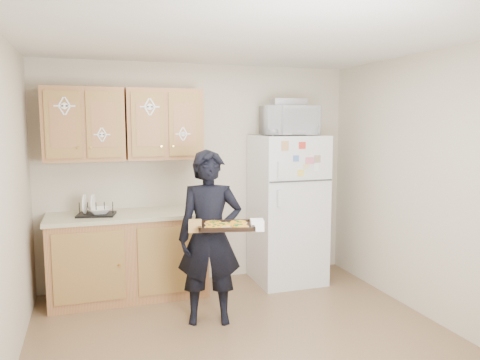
# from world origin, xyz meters

# --- Properties ---
(floor) EXTENTS (3.60, 3.60, 0.00)m
(floor) POSITION_xyz_m (0.00, 0.00, 0.00)
(floor) COLOR brown
(floor) RESTS_ON ground
(ceiling) EXTENTS (3.60, 3.60, 0.00)m
(ceiling) POSITION_xyz_m (0.00, 0.00, 2.50)
(ceiling) COLOR silver
(ceiling) RESTS_ON wall_back
(wall_back) EXTENTS (3.60, 0.04, 2.50)m
(wall_back) POSITION_xyz_m (0.00, 1.80, 1.25)
(wall_back) COLOR #C2B59D
(wall_back) RESTS_ON floor
(wall_front) EXTENTS (3.60, 0.04, 2.50)m
(wall_front) POSITION_xyz_m (0.00, -1.80, 1.25)
(wall_front) COLOR #C2B59D
(wall_front) RESTS_ON floor
(wall_left) EXTENTS (0.04, 3.60, 2.50)m
(wall_left) POSITION_xyz_m (-1.80, 0.00, 1.25)
(wall_left) COLOR #C2B59D
(wall_left) RESTS_ON floor
(wall_right) EXTENTS (0.04, 3.60, 2.50)m
(wall_right) POSITION_xyz_m (1.80, 0.00, 1.25)
(wall_right) COLOR #C2B59D
(wall_right) RESTS_ON floor
(refrigerator) EXTENTS (0.75, 0.70, 1.70)m
(refrigerator) POSITION_xyz_m (0.95, 1.43, 0.85)
(refrigerator) COLOR silver
(refrigerator) RESTS_ON floor
(base_cabinet) EXTENTS (1.60, 0.60, 0.86)m
(base_cabinet) POSITION_xyz_m (-0.85, 1.48, 0.43)
(base_cabinet) COLOR brown
(base_cabinet) RESTS_ON floor
(countertop) EXTENTS (1.64, 0.64, 0.04)m
(countertop) POSITION_xyz_m (-0.85, 1.48, 0.88)
(countertop) COLOR #BFB893
(countertop) RESTS_ON base_cabinet
(upper_cab_left) EXTENTS (0.80, 0.33, 0.75)m
(upper_cab_left) POSITION_xyz_m (-1.25, 1.61, 1.83)
(upper_cab_left) COLOR brown
(upper_cab_left) RESTS_ON wall_back
(upper_cab_right) EXTENTS (0.80, 0.33, 0.75)m
(upper_cab_right) POSITION_xyz_m (-0.43, 1.61, 1.83)
(upper_cab_right) COLOR brown
(upper_cab_right) RESTS_ON wall_back
(cereal_box) EXTENTS (0.20, 0.07, 0.32)m
(cereal_box) POSITION_xyz_m (1.47, 1.67, 0.16)
(cereal_box) COLOR gold
(cereal_box) RESTS_ON floor
(person) EXTENTS (0.66, 0.51, 1.60)m
(person) POSITION_xyz_m (-0.19, 0.60, 0.80)
(person) COLOR black
(person) RESTS_ON floor
(baking_tray) EXTENTS (0.54, 0.45, 0.04)m
(baking_tray) POSITION_xyz_m (-0.12, 0.31, 0.96)
(baking_tray) COLOR black
(baking_tray) RESTS_ON person
(pizza_front_left) EXTENTS (0.16, 0.16, 0.02)m
(pizza_front_left) POSITION_xyz_m (-0.24, 0.26, 0.98)
(pizza_front_left) COLOR orange
(pizza_front_left) RESTS_ON baking_tray
(pizza_front_right) EXTENTS (0.16, 0.16, 0.02)m
(pizza_front_right) POSITION_xyz_m (-0.03, 0.20, 0.98)
(pizza_front_right) COLOR orange
(pizza_front_right) RESTS_ON baking_tray
(pizza_back_left) EXTENTS (0.16, 0.16, 0.02)m
(pizza_back_left) POSITION_xyz_m (-0.21, 0.41, 0.98)
(pizza_back_left) COLOR orange
(pizza_back_left) RESTS_ON baking_tray
(pizza_back_right) EXTENTS (0.16, 0.16, 0.02)m
(pizza_back_right) POSITION_xyz_m (0.01, 0.36, 0.98)
(pizza_back_right) COLOR orange
(pizza_back_right) RESTS_ON baking_tray
(pizza_center) EXTENTS (0.16, 0.16, 0.02)m
(pizza_center) POSITION_xyz_m (-0.12, 0.31, 0.98)
(pizza_center) COLOR orange
(pizza_center) RESTS_ON baking_tray
(microwave) EXTENTS (0.63, 0.46, 0.33)m
(microwave) POSITION_xyz_m (0.94, 1.38, 1.87)
(microwave) COLOR silver
(microwave) RESTS_ON refrigerator
(foil_pan) EXTENTS (0.40, 0.30, 0.08)m
(foil_pan) POSITION_xyz_m (0.93, 1.41, 2.07)
(foil_pan) COLOR #A9A9AF
(foil_pan) RESTS_ON microwave
(dish_rack) EXTENTS (0.41, 0.34, 0.15)m
(dish_rack) POSITION_xyz_m (-1.16, 1.47, 0.97)
(dish_rack) COLOR black
(dish_rack) RESTS_ON countertop
(bowl) EXTENTS (0.27, 0.27, 0.06)m
(bowl) POSITION_xyz_m (-1.13, 1.47, 0.95)
(bowl) COLOR white
(bowl) RESTS_ON dish_rack
(soap_bottle) EXTENTS (0.09, 0.09, 0.18)m
(soap_bottle) POSITION_xyz_m (-0.19, 1.33, 0.99)
(soap_bottle) COLOR silver
(soap_bottle) RESTS_ON countertop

